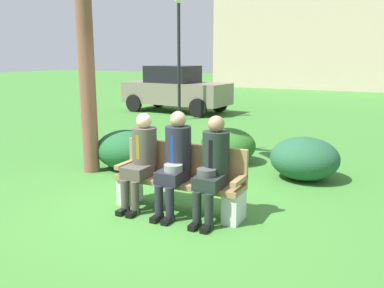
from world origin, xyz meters
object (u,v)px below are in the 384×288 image
shrub_far_lawn (228,145)px  parked_car_near (176,89)px  shrub_mid_lawn (305,158)px  seated_man_right (213,164)px  street_lamp (179,46)px  park_bench (181,180)px  seated_man_left (141,156)px  seated_man_middle (175,158)px  shrub_near_bench (127,149)px

shrub_far_lawn → parked_car_near: size_ratio=0.27×
parked_car_near → shrub_mid_lawn: bearing=-47.0°
seated_man_right → street_lamp: 8.52m
seated_man_right → street_lamp: size_ratio=0.35×
parked_car_near → street_lamp: 2.42m
park_bench → seated_man_left: size_ratio=1.37×
seated_man_middle → seated_man_right: size_ratio=1.02×
seated_man_right → shrub_far_lawn: seated_man_right is taller
seated_man_right → street_lamp: street_lamp is taller
shrub_mid_lawn → shrub_far_lawn: (-1.57, 0.47, -0.02)m
shrub_near_bench → seated_man_middle: bearing=-39.4°
shrub_far_lawn → park_bench: bearing=-82.1°
seated_man_middle → shrub_mid_lawn: 2.63m
shrub_near_bench → shrub_far_lawn: (1.53, 1.23, -0.02)m
seated_man_left → shrub_far_lawn: bearing=86.4°
seated_man_middle → parked_car_near: bearing=118.7°
seated_man_right → shrub_near_bench: bearing=147.4°
shrub_mid_lawn → seated_man_middle: bearing=-117.7°
shrub_far_lawn → shrub_mid_lawn: bearing=-16.7°
seated_man_middle → shrub_far_lawn: (-0.36, 2.78, -0.41)m
shrub_mid_lawn → shrub_near_bench: bearing=-166.2°
seated_man_middle → shrub_far_lawn: bearing=97.3°
park_bench → shrub_far_lawn: (-0.37, 2.65, -0.08)m
seated_man_right → parked_car_near: (-5.34, 8.76, 0.10)m
shrub_near_bench → street_lamp: (-1.91, 5.61, 1.98)m
seated_man_middle → street_lamp: 8.26m
seated_man_right → shrub_far_lawn: size_ratio=1.23×
seated_man_left → shrub_near_bench: (-1.35, 1.55, -0.37)m
shrub_far_lawn → seated_man_right: bearing=-72.2°
park_bench → parked_car_near: bearing=119.1°
park_bench → parked_car_near: parked_car_near is taller
seated_man_right → shrub_mid_lawn: size_ratio=1.15×
seated_man_middle → shrub_near_bench: size_ratio=1.18×
seated_man_left → seated_man_right: (1.06, -0.00, 0.01)m
seated_man_middle → shrub_far_lawn: seated_man_middle is taller
parked_car_near → street_lamp: (1.01, -1.60, 1.50)m
park_bench → seated_man_right: 0.63m
seated_man_middle → shrub_mid_lawn: size_ratio=1.17×
park_bench → street_lamp: street_lamp is taller
seated_man_left → parked_car_near: bearing=116.0°
shrub_near_bench → street_lamp: street_lamp is taller
seated_man_middle → shrub_near_bench: (-1.88, 1.55, -0.39)m
park_bench → shrub_mid_lawn: bearing=61.2°
park_bench → parked_car_near: (-4.81, 8.63, 0.42)m
shrub_mid_lawn → street_lamp: 7.24m
shrub_near_bench → shrub_mid_lawn: shrub_mid_lawn is taller
seated_man_right → shrub_mid_lawn: bearing=73.7°
shrub_mid_lawn → street_lamp: (-5.00, 4.85, 1.98)m
shrub_near_bench → seated_man_left: bearing=-48.8°
parked_car_near → street_lamp: size_ratio=1.04×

